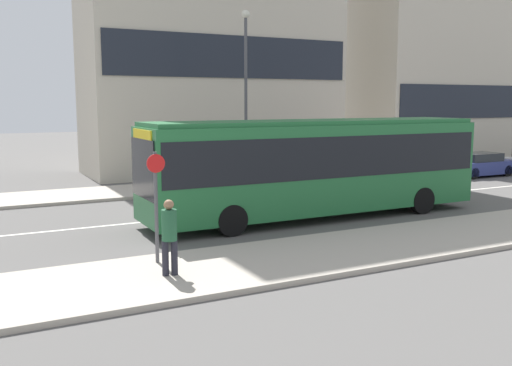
{
  "coord_description": "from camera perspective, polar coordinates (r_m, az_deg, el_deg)",
  "views": [
    {
      "loc": [
        -8.12,
        -18.25,
        3.98
      ],
      "look_at": [
        0.43,
        -1.67,
        1.31
      ],
      "focal_mm": 40.0,
      "sensor_mm": 36.0,
      "label": 1
    }
  ],
  "objects": [
    {
      "name": "parked_car_0",
      "position": [
        29.36,
        14.77,
        1.4
      ],
      "size": [
        4.33,
        1.72,
        1.43
      ],
      "color": "maroon",
      "rests_on": "ground_plane"
    },
    {
      "name": "lane_centerline",
      "position": [
        20.37,
        -3.22,
        -3.13
      ],
      "size": [
        41.8,
        0.16,
        0.01
      ],
      "color": "silver",
      "rests_on": "ground_plane"
    },
    {
      "name": "bus_stop_sign",
      "position": [
        13.77,
        -9.96,
        -1.54
      ],
      "size": [
        0.44,
        0.12,
        2.68
      ],
      "color": "#4C4C51",
      "rests_on": "sidewalk_near"
    },
    {
      "name": "parked_car_1",
      "position": [
        32.88,
        21.42,
        1.69
      ],
      "size": [
        4.04,
        1.71,
        1.26
      ],
      "color": "navy",
      "rests_on": "ground_plane"
    },
    {
      "name": "sidewalk_far",
      "position": [
        26.11,
        -8.83,
        -0.58
      ],
      "size": [
        44.0,
        3.5,
        0.13
      ],
      "color": "#B2A899",
      "rests_on": "ground_plane"
    },
    {
      "name": "apartment_block_right_tower",
      "position": [
        44.3,
        19.42,
        11.89
      ],
      "size": [
        15.77,
        5.62,
        14.45
      ],
      "color": "beige",
      "rests_on": "ground_plane"
    },
    {
      "name": "pedestrian_near_stop",
      "position": [
        12.81,
        -8.66,
        -4.92
      ],
      "size": [
        0.34,
        0.34,
        1.72
      ],
      "rotation": [
        0.0,
        0.0,
        -0.23
      ],
      "color": "#23232D",
      "rests_on": "sidewalk_near"
    },
    {
      "name": "sidewalk_near",
      "position": [
        15.01,
        6.63,
        -7.04
      ],
      "size": [
        44.0,
        3.5,
        0.13
      ],
      "color": "#B2A899",
      "rests_on": "ground_plane"
    },
    {
      "name": "city_bus",
      "position": [
        19.6,
        6.05,
        2.11
      ],
      "size": [
        12.13,
        2.62,
        3.36
      ],
      "rotation": [
        0.0,
        0.0,
        -0.1
      ],
      "color": "#236B38",
      "rests_on": "ground_plane"
    },
    {
      "name": "ground_plane",
      "position": [
        20.37,
        -3.22,
        -3.14
      ],
      "size": [
        120.0,
        120.0,
        0.0
      ],
      "primitive_type": "plane",
      "color": "#595654"
    },
    {
      "name": "street_lamp",
      "position": [
        26.14,
        -1.03,
        10.07
      ],
      "size": [
        0.36,
        0.36,
        7.88
      ],
      "color": "#4C4C51",
      "rests_on": "sidewalk_far"
    }
  ]
}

